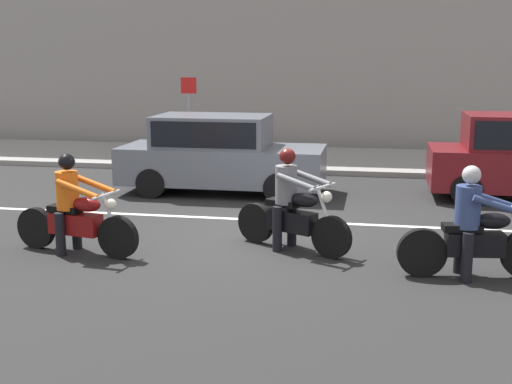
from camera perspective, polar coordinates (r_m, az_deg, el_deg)
ground_plane at (r=11.38m, az=0.39°, el=-3.56°), size 80.00×80.00×0.00m
sidewalk_slab at (r=19.14m, az=4.58°, el=2.84°), size 40.00×4.40×0.14m
lane_marking_stripe at (r=12.22m, az=1.53°, el=-2.47°), size 18.00×0.14×0.01m
motorcycle_with_rider_orange_stripe at (r=10.47m, az=-15.39°, el=-1.78°), size 2.15×0.77×1.55m
motorcycle_with_rider_gray at (r=10.27m, az=3.08°, el=-1.48°), size 1.91×1.09×1.60m
motorcycle_with_rider_denim_blue at (r=9.45m, az=18.30°, el=-3.34°), size 2.08×0.71×1.56m
parked_sedan_slate_gray at (r=14.60m, az=-3.23°, el=3.34°), size 4.45×1.82×1.72m
street_sign_post at (r=18.62m, az=-5.77°, el=7.15°), size 0.44×0.08×2.30m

